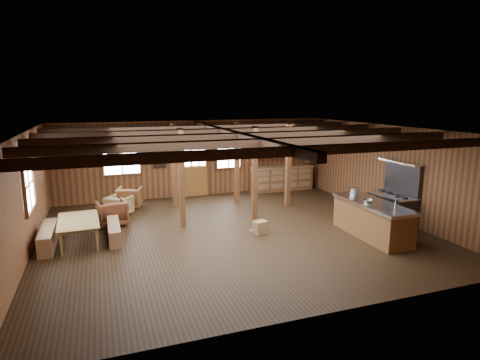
% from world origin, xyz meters
% --- Properties ---
extents(room, '(10.04, 9.04, 2.84)m').
position_xyz_m(room, '(0.00, 0.00, 1.40)').
color(room, black).
rests_on(room, ground).
extents(ceiling_joists, '(9.80, 8.82, 0.18)m').
position_xyz_m(ceiling_joists, '(0.00, 0.18, 2.68)').
color(ceiling_joists, black).
rests_on(ceiling_joists, ceiling).
extents(timber_posts, '(3.95, 2.35, 2.80)m').
position_xyz_m(timber_posts, '(0.52, 2.08, 1.40)').
color(timber_posts, '#4D2A16').
rests_on(timber_posts, floor).
extents(back_door, '(1.02, 0.08, 2.15)m').
position_xyz_m(back_door, '(0.00, 4.45, 0.88)').
color(back_door, brown).
rests_on(back_door, floor).
extents(window_back_left, '(1.32, 0.06, 1.32)m').
position_xyz_m(window_back_left, '(-2.60, 4.46, 1.60)').
color(window_back_left, white).
rests_on(window_back_left, wall_back).
extents(window_back_right, '(1.02, 0.06, 1.32)m').
position_xyz_m(window_back_right, '(1.30, 4.46, 1.60)').
color(window_back_right, white).
rests_on(window_back_right, wall_back).
extents(window_left, '(0.14, 1.24, 1.32)m').
position_xyz_m(window_left, '(-4.96, 0.50, 1.60)').
color(window_left, white).
rests_on(window_left, wall_back).
extents(notice_boards, '(1.08, 0.03, 0.90)m').
position_xyz_m(notice_boards, '(-1.50, 4.46, 1.64)').
color(notice_boards, silver).
rests_on(notice_boards, wall_back).
extents(back_counter, '(2.55, 0.60, 2.45)m').
position_xyz_m(back_counter, '(3.40, 4.20, 0.60)').
color(back_counter, brown).
rests_on(back_counter, floor).
extents(pendant_lamps, '(1.86, 2.36, 0.66)m').
position_xyz_m(pendant_lamps, '(-2.25, 1.00, 2.25)').
color(pendant_lamps, '#2B2B2E').
rests_on(pendant_lamps, ceiling).
extents(pot_rack, '(0.34, 3.00, 0.46)m').
position_xyz_m(pot_rack, '(3.28, 0.40, 2.26)').
color(pot_rack, '#2B2B2E').
rests_on(pot_rack, ceiling).
extents(kitchen_island, '(0.90, 2.51, 1.20)m').
position_xyz_m(kitchen_island, '(3.34, -1.50, 0.48)').
color(kitchen_island, brown).
rests_on(kitchen_island, floor).
extents(step_stool, '(0.46, 0.38, 0.35)m').
position_xyz_m(step_stool, '(0.65, -0.32, 0.18)').
color(step_stool, '#916542').
rests_on(step_stool, floor).
extents(commercial_range, '(0.78, 1.49, 1.84)m').
position_xyz_m(commercial_range, '(4.65, -0.75, 0.60)').
color(commercial_range, '#2B2B2E').
rests_on(commercial_range, floor).
extents(dining_table, '(1.04, 1.77, 0.61)m').
position_xyz_m(dining_table, '(-3.90, 0.55, 0.30)').
color(dining_table, olive).
rests_on(dining_table, floor).
extents(bench_wall, '(0.33, 1.74, 0.48)m').
position_xyz_m(bench_wall, '(-4.65, 0.55, 0.24)').
color(bench_wall, '#916542').
rests_on(bench_wall, floor).
extents(bench_aisle, '(0.29, 1.56, 0.43)m').
position_xyz_m(bench_aisle, '(-3.10, 0.55, 0.21)').
color(bench_aisle, '#916542').
rests_on(bench_aisle, floor).
extents(armchair_a, '(0.91, 0.93, 0.73)m').
position_xyz_m(armchair_a, '(-3.09, 1.79, 0.37)').
color(armchair_a, brown).
rests_on(armchair_a, floor).
extents(armchair_b, '(0.93, 0.95, 0.70)m').
position_xyz_m(armchair_b, '(-2.47, 3.52, 0.35)').
color(armchair_b, brown).
rests_on(armchair_b, floor).
extents(armchair_c, '(0.95, 0.96, 0.63)m').
position_xyz_m(armchair_c, '(-2.85, 2.71, 0.31)').
color(armchair_c, olive).
rests_on(armchair_c, floor).
extents(counter_pot, '(0.27, 0.27, 0.16)m').
position_xyz_m(counter_pot, '(3.47, -0.51, 1.02)').
color(counter_pot, silver).
rests_on(counter_pot, kitchen_island).
extents(bowl, '(0.32, 0.32, 0.06)m').
position_xyz_m(bowl, '(3.24, -1.43, 0.97)').
color(bowl, silver).
rests_on(bowl, kitchen_island).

